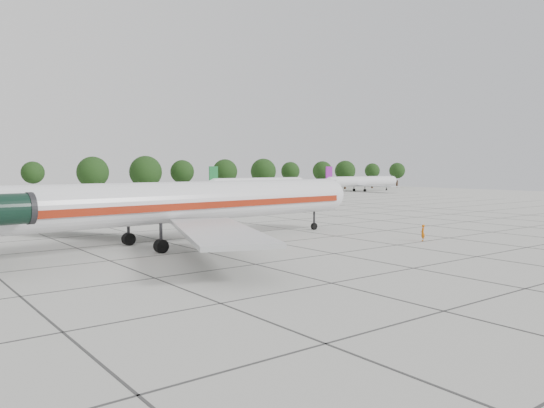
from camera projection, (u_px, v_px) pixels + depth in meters
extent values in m
plane|color=#BAB9B2|center=(275.00, 243.00, 50.10)|extent=(260.00, 260.00, 0.00)
cube|color=#383838|center=(197.00, 228.00, 61.98)|extent=(170.00, 170.00, 0.02)
cylinder|color=silver|center=(177.00, 202.00, 48.34)|extent=(40.79, 6.71, 3.72)
sphere|color=silver|center=(328.00, 195.00, 61.81)|extent=(3.72, 3.72, 3.72)
cube|color=maroon|center=(166.00, 204.00, 49.76)|extent=(39.40, 2.98, 0.62)
cube|color=maroon|center=(188.00, 206.00, 46.95)|extent=(39.40, 2.98, 0.62)
cube|color=#B7BABC|center=(101.00, 213.00, 54.15)|extent=(12.80, 17.31, 0.34)
cube|color=#B7BABC|center=(217.00, 231.00, 39.00)|extent=(10.86, 17.67, 0.34)
cylinder|color=black|center=(314.00, 220.00, 60.51)|extent=(0.24, 0.24, 2.14)
cylinder|color=black|center=(314.00, 226.00, 60.55)|extent=(0.81, 0.37, 0.79)
cylinder|color=black|center=(128.00, 229.00, 48.45)|extent=(0.29, 0.29, 2.03)
cylinder|color=black|center=(129.00, 239.00, 48.52)|extent=(1.18, 0.76, 1.13)
cylinder|color=black|center=(161.00, 235.00, 44.08)|extent=(0.29, 0.29, 2.03)
cylinder|color=black|center=(161.00, 246.00, 44.14)|extent=(1.18, 0.76, 1.13)
imported|color=#C25C0B|center=(423.00, 233.00, 51.14)|extent=(0.70, 0.67, 1.61)
cylinder|color=silver|center=(258.00, 183.00, 136.59)|extent=(27.20, 3.00, 3.00)
cube|color=#B7BABC|center=(255.00, 188.00, 136.07)|extent=(3.50, 27.20, 0.25)
cube|color=#16642C|center=(213.00, 174.00, 128.27)|extent=(2.40, 0.25, 3.60)
cylinder|color=black|center=(250.00, 193.00, 137.91)|extent=(0.80, 0.45, 0.80)
cylinder|color=black|center=(260.00, 194.00, 134.42)|extent=(0.80, 0.45, 0.80)
cylinder|color=silver|center=(362.00, 181.00, 158.10)|extent=(27.20, 3.00, 3.00)
cube|color=#B7BABC|center=(359.00, 185.00, 157.57)|extent=(3.50, 27.20, 0.25)
cube|color=#851A91|center=(329.00, 173.00, 149.77)|extent=(2.40, 0.25, 3.60)
cylinder|color=black|center=(354.00, 190.00, 159.41)|extent=(0.80, 0.45, 0.80)
cylinder|color=black|center=(365.00, 190.00, 155.93)|extent=(0.80, 0.45, 0.80)
cylinder|color=#332114|center=(33.00, 194.00, 116.46)|extent=(0.70, 0.70, 2.50)
sphere|color=black|center=(33.00, 173.00, 116.13)|extent=(4.93, 4.93, 4.93)
cylinder|color=#332114|center=(93.00, 192.00, 124.45)|extent=(0.70, 0.70, 2.50)
sphere|color=black|center=(93.00, 172.00, 124.13)|extent=(7.40, 7.40, 7.40)
cylinder|color=#332114|center=(146.00, 191.00, 132.45)|extent=(0.70, 0.70, 2.50)
sphere|color=black|center=(146.00, 172.00, 132.12)|extent=(8.08, 8.08, 8.08)
cylinder|color=#332114|center=(182.00, 190.00, 138.62)|extent=(0.70, 0.70, 2.50)
sphere|color=black|center=(182.00, 172.00, 138.30)|extent=(6.17, 6.17, 6.17)
cylinder|color=#332114|center=(225.00, 189.00, 146.62)|extent=(0.70, 0.70, 2.50)
sphere|color=black|center=(225.00, 172.00, 146.29)|extent=(6.82, 6.82, 6.82)
cylinder|color=#332114|center=(263.00, 188.00, 154.61)|extent=(0.70, 0.70, 2.50)
sphere|color=black|center=(263.00, 171.00, 154.28)|extent=(7.44, 7.44, 7.44)
cylinder|color=#332114|center=(290.00, 187.00, 160.78)|extent=(0.70, 0.70, 2.50)
sphere|color=black|center=(290.00, 171.00, 160.46)|extent=(5.66, 5.66, 5.66)
cylinder|color=#332114|center=(322.00, 186.00, 168.78)|extent=(0.70, 0.70, 2.50)
sphere|color=black|center=(322.00, 171.00, 168.45)|extent=(6.25, 6.25, 6.25)
cylinder|color=#332114|center=(345.00, 185.00, 174.95)|extent=(0.70, 0.70, 2.50)
sphere|color=black|center=(345.00, 171.00, 174.63)|extent=(6.79, 6.79, 6.79)
cylinder|color=#332114|center=(372.00, 184.00, 182.95)|extent=(0.70, 0.70, 2.50)
sphere|color=black|center=(372.00, 171.00, 182.62)|extent=(5.16, 5.16, 5.16)
cylinder|color=#332114|center=(397.00, 184.00, 190.94)|extent=(0.70, 0.70, 2.50)
sphere|color=black|center=(397.00, 171.00, 190.61)|extent=(5.68, 5.68, 5.68)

